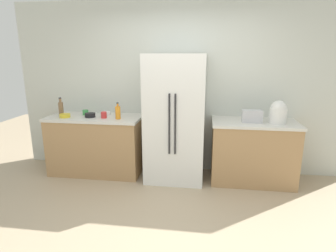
# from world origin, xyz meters

# --- Properties ---
(ground_plane) EXTENTS (10.58, 10.58, 0.00)m
(ground_plane) POSITION_xyz_m (0.00, 0.00, 0.00)
(ground_plane) COLOR tan
(kitchen_back_panel) EXTENTS (5.29, 0.10, 2.64)m
(kitchen_back_panel) POSITION_xyz_m (0.00, 1.74, 1.32)
(kitchen_back_panel) COLOR silver
(kitchen_back_panel) RESTS_ON ground_plane
(counter_left) EXTENTS (1.44, 0.67, 0.91)m
(counter_left) POSITION_xyz_m (-1.29, 1.36, 0.46)
(counter_left) COLOR tan
(counter_left) RESTS_ON ground_plane
(counter_right) EXTENTS (1.21, 0.67, 0.91)m
(counter_right) POSITION_xyz_m (1.11, 1.36, 0.46)
(counter_right) COLOR tan
(counter_right) RESTS_ON ground_plane
(refrigerator) EXTENTS (0.85, 0.73, 1.85)m
(refrigerator) POSITION_xyz_m (-0.03, 1.32, 0.93)
(refrigerator) COLOR white
(refrigerator) RESTS_ON ground_plane
(toaster) EXTENTS (0.28, 0.15, 0.17)m
(toaster) POSITION_xyz_m (1.05, 1.31, 1.00)
(toaster) COLOR silver
(toaster) RESTS_ON counter_right
(rice_cooker) EXTENTS (0.23, 0.23, 0.32)m
(rice_cooker) POSITION_xyz_m (1.40, 1.28, 1.07)
(rice_cooker) COLOR white
(rice_cooker) RESTS_ON counter_right
(bottle_a) EXTENTS (0.08, 0.08, 0.25)m
(bottle_a) POSITION_xyz_m (-0.88, 1.24, 1.01)
(bottle_a) COLOR orange
(bottle_a) RESTS_ON counter_left
(bottle_b) EXTENTS (0.07, 0.07, 0.28)m
(bottle_b) POSITION_xyz_m (-1.84, 1.35, 1.03)
(bottle_b) COLOR brown
(bottle_b) RESTS_ON counter_left
(cup_a) EXTENTS (0.09, 0.09, 0.09)m
(cup_a) POSITION_xyz_m (-1.11, 1.27, 0.96)
(cup_a) COLOR red
(cup_a) RESTS_ON counter_left
(cup_b) EXTENTS (0.09, 0.09, 0.08)m
(cup_b) POSITION_xyz_m (-1.48, 1.45, 0.95)
(cup_b) COLOR green
(cup_b) RESTS_ON counter_left
(bowl_a) EXTENTS (0.16, 0.16, 0.06)m
(bowl_a) POSITION_xyz_m (-1.34, 1.30, 0.94)
(bowl_a) COLOR black
(bowl_a) RESTS_ON counter_left
(bowl_b) EXTENTS (0.15, 0.15, 0.05)m
(bowl_b) POSITION_xyz_m (-1.17, 1.50, 0.94)
(bowl_b) COLOR white
(bowl_b) RESTS_ON counter_left
(bowl_c) EXTENTS (0.16, 0.16, 0.05)m
(bowl_c) POSITION_xyz_m (-1.72, 1.23, 0.94)
(bowl_c) COLOR yellow
(bowl_c) RESTS_ON counter_left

